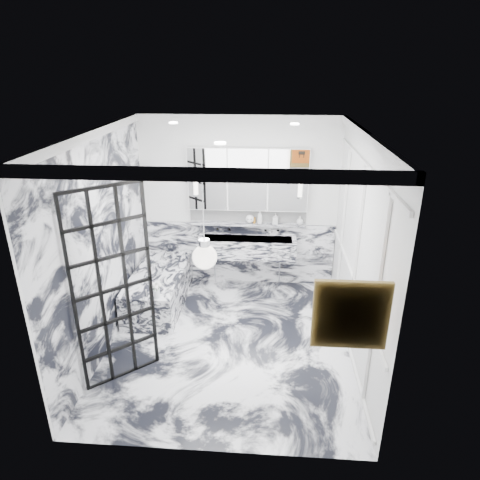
# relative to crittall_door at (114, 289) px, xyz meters

# --- Properties ---
(floor) EXTENTS (3.60, 3.60, 0.00)m
(floor) POSITION_rel_crittall_door_xyz_m (1.21, 0.76, -1.18)
(floor) COLOR white
(floor) RESTS_ON ground
(ceiling) EXTENTS (3.60, 3.60, 0.00)m
(ceiling) POSITION_rel_crittall_door_xyz_m (1.21, 0.76, 1.62)
(ceiling) COLOR white
(ceiling) RESTS_ON wall_back
(wall_back) EXTENTS (3.60, 0.00, 3.60)m
(wall_back) POSITION_rel_crittall_door_xyz_m (1.21, 2.56, 0.22)
(wall_back) COLOR white
(wall_back) RESTS_ON floor
(wall_front) EXTENTS (3.60, 0.00, 3.60)m
(wall_front) POSITION_rel_crittall_door_xyz_m (1.21, -1.04, 0.22)
(wall_front) COLOR white
(wall_front) RESTS_ON floor
(wall_left) EXTENTS (0.00, 3.60, 3.60)m
(wall_left) POSITION_rel_crittall_door_xyz_m (-0.39, 0.76, 0.22)
(wall_left) COLOR white
(wall_left) RESTS_ON floor
(wall_right) EXTENTS (0.00, 3.60, 3.60)m
(wall_right) POSITION_rel_crittall_door_xyz_m (2.81, 0.76, 0.22)
(wall_right) COLOR white
(wall_right) RESTS_ON floor
(marble_clad_back) EXTENTS (3.18, 0.05, 1.05)m
(marble_clad_back) POSITION_rel_crittall_door_xyz_m (1.21, 2.54, -0.65)
(marble_clad_back) COLOR white
(marble_clad_back) RESTS_ON floor
(marble_clad_left) EXTENTS (0.02, 3.56, 2.68)m
(marble_clad_left) POSITION_rel_crittall_door_xyz_m (-0.38, 0.76, 0.16)
(marble_clad_left) COLOR white
(marble_clad_left) RESTS_ON floor
(panel_molding) EXTENTS (0.03, 3.40, 2.30)m
(panel_molding) POSITION_rel_crittall_door_xyz_m (2.79, 0.76, 0.12)
(panel_molding) COLOR white
(panel_molding) RESTS_ON floor
(soap_bottle_a) EXTENTS (0.11, 0.11, 0.23)m
(soap_bottle_a) POSITION_rel_crittall_door_xyz_m (1.56, 2.47, 0.03)
(soap_bottle_a) COLOR #8C5919
(soap_bottle_a) RESTS_ON ledge
(soap_bottle_b) EXTENTS (0.09, 0.10, 0.18)m
(soap_bottle_b) POSITION_rel_crittall_door_xyz_m (1.81, 2.47, 0.00)
(soap_bottle_b) COLOR #4C4C51
(soap_bottle_b) RESTS_ON ledge
(soap_bottle_c) EXTENTS (0.12, 0.12, 0.14)m
(soap_bottle_c) POSITION_rel_crittall_door_xyz_m (2.21, 2.47, -0.02)
(soap_bottle_c) COLOR silver
(soap_bottle_c) RESTS_ON ledge
(face_pot) EXTENTS (0.14, 0.14, 0.14)m
(face_pot) POSITION_rel_crittall_door_xyz_m (1.39, 2.47, -0.01)
(face_pot) COLOR white
(face_pot) RESTS_ON ledge
(amber_bottle) EXTENTS (0.04, 0.04, 0.10)m
(amber_bottle) POSITION_rel_crittall_door_xyz_m (1.47, 2.47, -0.04)
(amber_bottle) COLOR #8C5919
(amber_bottle) RESTS_ON ledge
(flower_vase) EXTENTS (0.09, 0.09, 0.12)m
(flower_vase) POSITION_rel_crittall_door_xyz_m (0.21, 0.91, -0.57)
(flower_vase) COLOR silver
(flower_vase) RESTS_ON bathtub
(crittall_door) EXTENTS (0.70, 0.60, 2.36)m
(crittall_door) POSITION_rel_crittall_door_xyz_m (0.00, 0.00, 0.00)
(crittall_door) COLOR black
(crittall_door) RESTS_ON floor
(artwork) EXTENTS (0.53, 0.05, 0.53)m
(artwork) POSITION_rel_crittall_door_xyz_m (2.41, -1.00, 0.41)
(artwork) COLOR #D04B15
(artwork) RESTS_ON wall_front
(pendant_light) EXTENTS (0.22, 0.22, 0.22)m
(pendant_light) POSITION_rel_crittall_door_xyz_m (1.14, -0.63, 0.73)
(pendant_light) COLOR white
(pendant_light) RESTS_ON ceiling
(trough_sink) EXTENTS (1.60, 0.45, 0.30)m
(trough_sink) POSITION_rel_crittall_door_xyz_m (1.36, 2.32, -0.45)
(trough_sink) COLOR silver
(trough_sink) RESTS_ON wall_back
(ledge) EXTENTS (1.90, 0.14, 0.04)m
(ledge) POSITION_rel_crittall_door_xyz_m (1.36, 2.48, -0.11)
(ledge) COLOR silver
(ledge) RESTS_ON wall_back
(subway_tile) EXTENTS (1.90, 0.03, 0.23)m
(subway_tile) POSITION_rel_crittall_door_xyz_m (1.36, 2.55, 0.03)
(subway_tile) COLOR white
(subway_tile) RESTS_ON wall_back
(mirror_cabinet) EXTENTS (1.90, 0.16, 1.00)m
(mirror_cabinet) POSITION_rel_crittall_door_xyz_m (1.36, 2.49, 0.64)
(mirror_cabinet) COLOR white
(mirror_cabinet) RESTS_ON wall_back
(sconce_left) EXTENTS (0.07, 0.07, 0.40)m
(sconce_left) POSITION_rel_crittall_door_xyz_m (0.54, 2.39, 0.60)
(sconce_left) COLOR white
(sconce_left) RESTS_ON mirror_cabinet
(sconce_right) EXTENTS (0.07, 0.07, 0.40)m
(sconce_right) POSITION_rel_crittall_door_xyz_m (2.18, 2.39, 0.60)
(sconce_right) COLOR white
(sconce_right) RESTS_ON mirror_cabinet
(bathtub) EXTENTS (0.75, 1.65, 0.55)m
(bathtub) POSITION_rel_crittall_door_xyz_m (0.03, 1.66, -0.90)
(bathtub) COLOR silver
(bathtub) RESTS_ON floor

